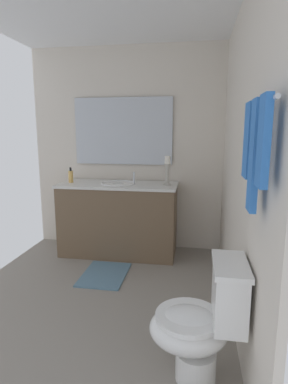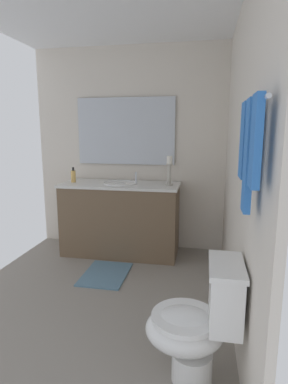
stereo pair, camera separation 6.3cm
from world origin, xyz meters
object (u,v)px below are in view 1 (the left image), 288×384
Objects in this scene: towel_bar at (262,103)px; towel_near_vanity at (249,141)px; toilet at (200,323)px; towel_center at (254,156)px; sink_basin at (118,187)px; vanity_cabinet at (119,219)px; towel_near_corner at (264,141)px; soap_bottle at (71,176)px; candle_holder_tall at (167,170)px; mirror at (123,131)px; bath_mat at (105,274)px.

towel_near_vanity is at bearing -174.49° from towel_bar.
towel_center is at bearing 46.20° from toilet.
towel_bar is 1.50× the size of towel_near_vanity.
sink_basin reaches higher than toilet.
towel_near_corner is (2.25, 1.15, 0.99)m from vanity_cabinet.
candle_holder_tall is at bearing 90.61° from soap_bottle.
towel_near_vanity is at bearing 87.45° from toilet.
mirror is 1.71m from bath_mat.
soap_bottle reaches higher than bath_mat.
towel_near_vanity is at bearing 180.00° from towel_near_corner.
vanity_cabinet is 1.15× the size of mirror.
towel_near_vanity is (1.87, 1.15, 0.98)m from vanity_cabinet.
sink_basin is (0.00, 0.00, 0.39)m from vanity_cabinet.
towel_center is (2.06, 1.15, 0.53)m from sink_basin.
soap_bottle is 0.24× the size of toilet.
sink_basin is 2.59m from towel_near_corner.
toilet is at bearing 11.35° from candle_holder_tall.
towel_near_vanity is (2.15, 1.15, -0.04)m from mirror.
toilet is 2.09× the size of towel_near_corner.
mirror is 6.70× the size of soap_bottle.
mirror reaches higher than toilet.
mirror is 2.61m from towel_center.
bath_mat is at bearing -42.72° from candle_holder_tall.
vanity_cabinet is at bearing -150.39° from towel_bar.
bath_mat is at bearing -144.59° from towel_near_corner.
towel_near_corner is (2.24, 0.58, 0.39)m from candle_holder_tall.
vanity_cabinet is 2.48× the size of towel_bar.
towel_near_vanity is 0.62× the size of bath_mat.
sink_basin is 2.42m from towel_center.
sink_basin reaches higher than vanity_cabinet.
vanity_cabinet is 0.39m from sink_basin.
sink_basin is at bearing 91.51° from soap_bottle.
towel_near_vanity and towel_near_corner have the same top height.
bath_mat is at bearing -141.22° from towel_center.
towel_bar is (2.06, 1.17, 1.15)m from vanity_cabinet.
vanity_cabinet is at bearing 91.52° from soap_bottle.
mirror reaches higher than towel_near_vanity.
towel_center is (2.34, 1.15, -0.11)m from mirror.
mirror reaches higher than bath_mat.
mirror is 2.62m from towel_bar.
towel_center is at bearing 0.00° from towel_near_vanity.
towel_center is 0.20m from towel_near_corner.
towel_near_vanity is (1.87, 0.58, 0.38)m from candle_holder_tall.
bath_mat is (0.61, 0.57, -0.92)m from soap_bottle.
towel_center is at bearing 26.22° from mirror.
toilet is 2.00× the size of towel_near_vanity.
towel_bar is (2.34, 1.17, 0.12)m from mirror.
candle_holder_tall is 2.16m from towel_center.
candle_holder_tall is 1.83× the size of soap_bottle.
bath_mat is at bearing -0.09° from sink_basin.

